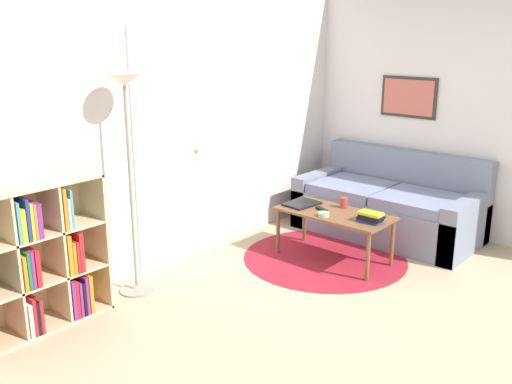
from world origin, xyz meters
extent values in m
plane|color=tan|center=(0.00, 0.00, 0.00)|extent=(14.00, 14.00, 0.00)
cube|color=silver|center=(0.00, 2.29, 1.30)|extent=(7.43, 0.05, 2.60)
cube|color=white|center=(-0.14, 2.26, 1.03)|extent=(0.80, 0.02, 2.07)
sphere|color=tan|center=(0.14, 2.23, 0.99)|extent=(0.04, 0.04, 0.04)
cube|color=silver|center=(2.24, 1.13, 1.30)|extent=(0.05, 5.27, 2.60)
cube|color=#332D28|center=(2.21, 1.22, 1.37)|extent=(0.02, 0.61, 0.42)
cube|color=#C66656|center=(2.19, 1.22, 1.37)|extent=(0.01, 0.55, 0.36)
cylinder|color=maroon|center=(0.80, 1.25, 0.00)|extent=(1.51, 1.51, 0.01)
cube|color=beige|center=(-1.08, 2.08, 0.52)|extent=(0.02, 0.34, 1.05)
cube|color=beige|center=(-1.58, 2.08, 1.04)|extent=(1.03, 0.34, 0.02)
cube|color=beige|center=(-1.58, 2.08, 0.01)|extent=(1.03, 0.34, 0.02)
cube|color=beige|center=(-1.58, 2.24, 0.52)|extent=(1.03, 0.02, 1.05)
cube|color=beige|center=(-1.75, 2.08, 0.52)|extent=(0.02, 0.32, 1.01)
cube|color=beige|center=(-1.42, 2.08, 0.52)|extent=(0.02, 0.32, 1.01)
cube|color=beige|center=(-1.58, 2.08, 0.36)|extent=(0.99, 0.32, 0.02)
cube|color=beige|center=(-1.58, 2.08, 0.69)|extent=(0.99, 0.32, 0.02)
cube|color=silver|center=(-1.72, 2.03, 0.14)|extent=(0.03, 0.23, 0.24)
cube|color=#B21E23|center=(-1.69, 2.01, 0.15)|extent=(0.02, 0.19, 0.27)
cube|color=black|center=(-1.66, 2.01, 0.14)|extent=(0.02, 0.20, 0.24)
cube|color=#B21E23|center=(-1.64, 2.02, 0.14)|extent=(0.02, 0.20, 0.25)
cube|color=#7F287A|center=(-1.39, 2.03, 0.17)|extent=(0.03, 0.23, 0.30)
cube|color=#B21E23|center=(-1.36, 2.04, 0.16)|extent=(0.02, 0.24, 0.29)
cube|color=#7F287A|center=(-1.33, 2.04, 0.15)|extent=(0.02, 0.24, 0.27)
cube|color=black|center=(-1.30, 2.05, 0.15)|extent=(0.02, 0.26, 0.26)
cube|color=#7F287A|center=(-1.28, 2.01, 0.16)|extent=(0.02, 0.19, 0.29)
cube|color=orange|center=(-1.24, 2.05, 0.17)|extent=(0.03, 0.27, 0.29)
cube|color=orange|center=(-1.72, 2.04, 0.49)|extent=(0.02, 0.25, 0.25)
cube|color=#196B38|center=(-1.69, 2.04, 0.50)|extent=(0.02, 0.24, 0.27)
cube|color=#7F287A|center=(-1.66, 2.01, 0.50)|extent=(0.02, 0.19, 0.27)
cube|color=#B21E23|center=(-1.63, 2.03, 0.49)|extent=(0.03, 0.22, 0.26)
cube|color=orange|center=(-1.38, 2.01, 0.51)|extent=(0.03, 0.19, 0.30)
cube|color=orange|center=(-1.35, 2.05, 0.48)|extent=(0.02, 0.27, 0.24)
cube|color=#B21E23|center=(-1.32, 2.03, 0.48)|extent=(0.02, 0.22, 0.24)
cube|color=#B21E23|center=(-1.29, 2.01, 0.51)|extent=(0.03, 0.19, 0.29)
cube|color=teal|center=(-1.72, 2.02, 0.84)|extent=(0.02, 0.22, 0.28)
cube|color=gold|center=(-1.69, 2.02, 0.82)|extent=(0.03, 0.20, 0.23)
cube|color=navy|center=(-1.66, 2.01, 0.85)|extent=(0.02, 0.19, 0.29)
cube|color=gold|center=(-1.63, 2.04, 0.83)|extent=(0.02, 0.25, 0.25)
cube|color=olive|center=(-1.61, 2.02, 0.82)|extent=(0.02, 0.20, 0.25)
cube|color=#7F287A|center=(-1.58, 2.05, 0.82)|extent=(0.03, 0.26, 0.24)
cube|color=orange|center=(-1.39, 2.02, 0.85)|extent=(0.02, 0.22, 0.30)
cube|color=silver|center=(-1.36, 2.03, 0.81)|extent=(0.02, 0.22, 0.23)
cube|color=teal|center=(-1.34, 2.04, 0.84)|extent=(0.02, 0.25, 0.28)
cylinder|color=gray|center=(-0.77, 2.01, 0.01)|extent=(0.28, 0.28, 0.01)
cylinder|color=gray|center=(-0.77, 2.01, 0.87)|extent=(0.02, 0.02, 1.64)
cone|color=white|center=(-0.77, 2.01, 1.69)|extent=(0.28, 0.28, 0.10)
cube|color=gray|center=(1.74, 1.14, 0.20)|extent=(0.90, 1.80, 0.40)
cube|color=gray|center=(2.12, 1.14, 0.42)|extent=(0.16, 1.80, 0.83)
cube|color=gray|center=(1.74, 0.32, 0.27)|extent=(0.90, 0.16, 0.54)
cube|color=gray|center=(1.74, 1.96, 0.27)|extent=(0.90, 0.16, 0.54)
cube|color=gray|center=(1.66, 0.77, 0.45)|extent=(0.70, 0.72, 0.10)
cube|color=gray|center=(1.66, 1.51, 0.45)|extent=(0.70, 0.72, 0.10)
cube|color=brown|center=(0.83, 1.18, 0.44)|extent=(0.50, 1.04, 0.02)
cylinder|color=brown|center=(0.62, 0.70, 0.22)|extent=(0.04, 0.04, 0.43)
cylinder|color=brown|center=(0.62, 1.66, 0.22)|extent=(0.04, 0.04, 0.43)
cylinder|color=brown|center=(1.04, 0.70, 0.22)|extent=(0.04, 0.04, 0.43)
cylinder|color=brown|center=(1.04, 1.66, 0.22)|extent=(0.04, 0.04, 0.43)
cube|color=black|center=(0.82, 1.54, 0.46)|extent=(0.34, 0.27, 0.02)
cylinder|color=#9ED193|center=(0.66, 1.19, 0.47)|extent=(0.10, 0.10, 0.04)
cube|color=navy|center=(0.80, 0.81, 0.46)|extent=(0.12, 0.20, 0.02)
cube|color=black|center=(0.80, 0.80, 0.49)|extent=(0.12, 0.20, 0.02)
cube|color=black|center=(0.80, 0.79, 0.51)|extent=(0.12, 0.20, 0.03)
cube|color=gold|center=(0.79, 0.79, 0.53)|extent=(0.12, 0.20, 0.02)
cylinder|color=#A33D33|center=(1.00, 1.20, 0.50)|extent=(0.07, 0.07, 0.09)
cube|color=black|center=(0.79, 1.30, 0.46)|extent=(0.09, 0.15, 0.02)
camera|label=1|loc=(-3.33, -1.49, 2.05)|focal=40.00mm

